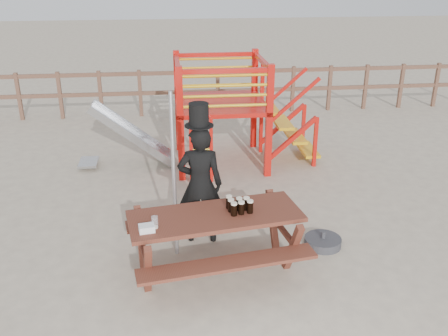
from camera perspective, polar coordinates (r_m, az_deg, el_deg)
ground at (r=6.87m, az=1.21°, el=-10.53°), size 60.00×60.00×0.00m
back_fence at (r=13.07m, az=-2.93°, el=9.28°), size 15.09×0.09×1.20m
playground_fort at (r=9.70m, az=-0.86°, el=6.59°), size 4.71×1.84×2.10m
picnic_table at (r=6.39m, az=-0.98°, el=-7.73°), size 2.35×1.80×0.83m
man_with_hat at (r=6.94m, az=-2.74°, el=-1.58°), size 0.67×0.47×2.04m
metal_pole at (r=6.52m, az=-5.74°, el=-1.09°), size 0.05×0.05×2.29m
parasol_base at (r=7.30m, az=11.22°, el=-8.26°), size 0.52×0.52×0.22m
paper_bag at (r=5.92m, az=-8.83°, el=-6.83°), size 0.20×0.17×0.08m
stout_pints at (r=6.27m, az=1.69°, el=-4.29°), size 0.32×0.29×0.17m
empty_glasses at (r=5.96m, az=-7.91°, el=-6.22°), size 0.08×0.08×0.15m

